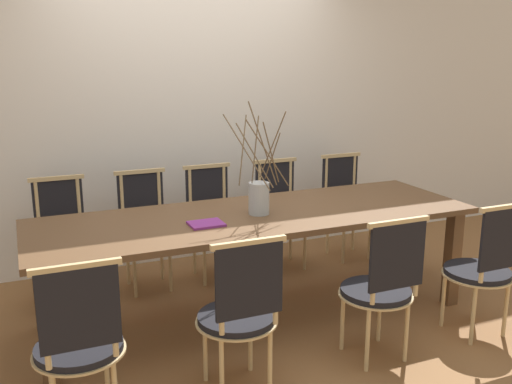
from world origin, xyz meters
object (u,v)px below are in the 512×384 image
book_stack (206,224)px  chair_far_center (213,219)px  chair_near_center (381,285)px  vase_centerpiece (259,195)px  dining_table (256,225)px

book_stack → chair_far_center: bearing=69.1°
chair_near_center → vase_centerpiece: 1.01m
chair_near_center → chair_far_center: (-0.48, 1.67, 0.00)m
dining_table → vase_centerpiece: (0.01, -0.02, 0.21)m
dining_table → chair_far_center: (-0.03, 0.84, -0.18)m
vase_centerpiece → chair_near_center: bearing=-61.9°
vase_centerpiece → chair_far_center: bearing=93.0°
chair_near_center → book_stack: (-0.84, 0.72, 0.27)m
dining_table → chair_near_center: size_ratio=3.26×
book_stack → vase_centerpiece: bearing=13.7°
dining_table → vase_centerpiece: vase_centerpiece is taller
chair_near_center → vase_centerpiece: bearing=118.1°
chair_near_center → vase_centerpiece: vase_centerpiece is taller
chair_far_center → vase_centerpiece: size_ratio=1.20×
vase_centerpiece → dining_table: bearing=123.3°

